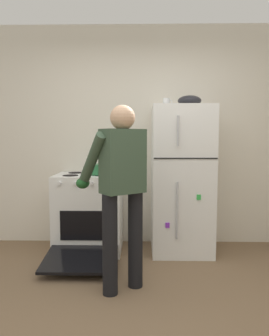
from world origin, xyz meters
The scene contains 8 objects.
ground centered at (0.00, 0.00, 0.00)m, with size 8.00×8.00×0.00m, color brown.
kitchen_wall_back centered at (0.00, 1.95, 1.35)m, with size 6.00×0.10×2.70m, color silver.
refrigerator centered at (0.49, 1.57, 0.84)m, with size 0.68×0.72×1.68m.
stove_range centered at (-0.59, 1.55, 0.44)m, with size 0.76×1.22×0.91m.
person_cook centered at (-0.15, 0.57, 0.95)m, with size 0.65×0.68×1.60m.
red_pot centered at (-0.43, 1.52, 0.97)m, with size 0.38×0.28×0.12m.
coffee_mug centered at (0.31, 1.62, 1.73)m, with size 0.11×0.08×0.10m.
mixing_bowl centered at (0.57, 1.57, 1.74)m, with size 0.27×0.27×0.12m, color black.
Camera 1 is at (0.02, -2.23, 1.33)m, focal length 35.26 mm.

